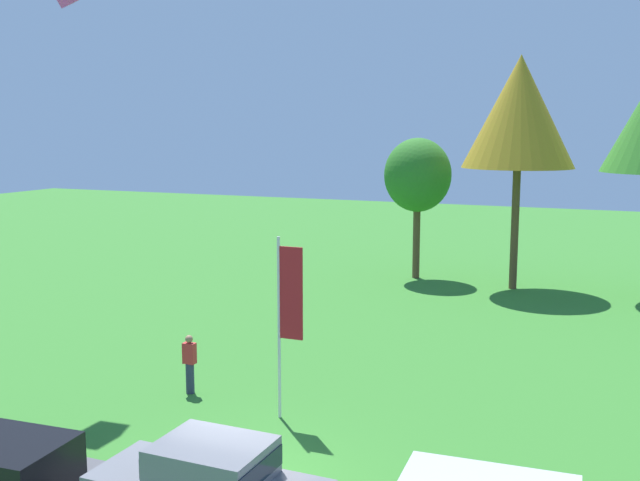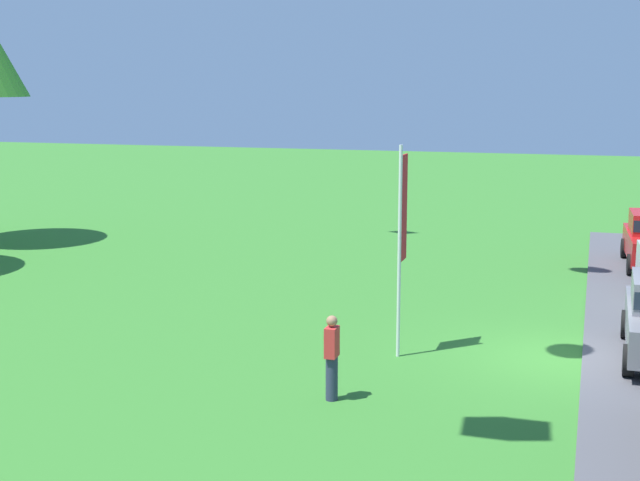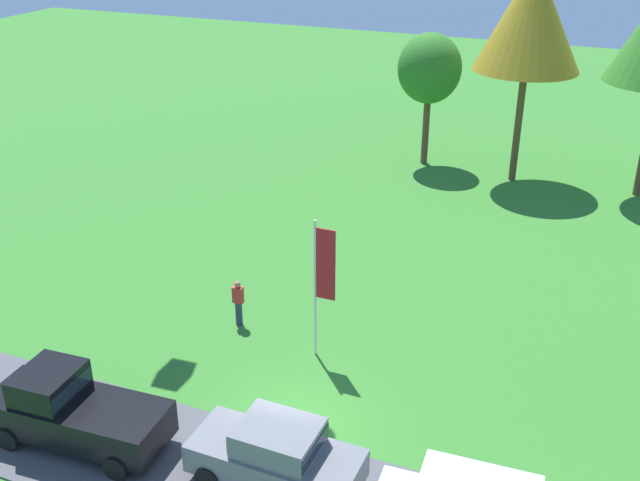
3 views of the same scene
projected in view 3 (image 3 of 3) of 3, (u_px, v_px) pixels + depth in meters
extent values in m
plane|color=#337528|center=(293.00, 425.00, 21.36)|extent=(120.00, 120.00, 0.00)
cube|color=black|center=(79.00, 417.00, 20.29)|extent=(5.11, 2.20, 1.00)
cube|color=black|center=(49.00, 384.00, 20.14)|extent=(1.61, 1.85, 0.80)
cube|color=#19232D|center=(49.00, 384.00, 20.14)|extent=(1.63, 1.82, 0.44)
cylinder|color=black|center=(8.00, 438.00, 20.25)|extent=(0.69, 0.28, 0.68)
cylinder|color=black|center=(50.00, 399.00, 21.78)|extent=(0.69, 0.28, 0.68)
cylinder|color=black|center=(116.00, 467.00, 19.24)|extent=(0.69, 0.28, 0.68)
cylinder|color=black|center=(153.00, 424.00, 20.77)|extent=(0.69, 0.28, 0.68)
cube|color=slate|center=(276.00, 460.00, 18.90)|extent=(4.42, 1.85, 0.80)
cube|color=slate|center=(279.00, 438.00, 18.54)|extent=(2.02, 1.66, 0.70)
cube|color=#19232D|center=(279.00, 438.00, 18.54)|extent=(2.06, 1.63, 0.38)
cylinder|color=black|center=(208.00, 478.00, 18.90)|extent=(0.68, 0.25, 0.68)
cylinder|color=black|center=(241.00, 436.00, 20.32)|extent=(0.68, 0.25, 0.68)
cylinder|color=black|center=(343.00, 467.00, 19.24)|extent=(0.68, 0.25, 0.68)
cylinder|color=#2D334C|center=(239.00, 313.00, 26.02)|extent=(0.24, 0.24, 0.88)
cube|color=red|center=(238.00, 295.00, 25.70)|extent=(0.36, 0.22, 0.60)
sphere|color=#9E7051|center=(237.00, 284.00, 25.52)|extent=(0.22, 0.22, 0.22)
cylinder|color=brown|center=(426.00, 130.00, 40.46)|extent=(0.36, 0.36, 3.71)
ellipsoid|color=#2D7023|center=(430.00, 68.00, 39.00)|extent=(3.34, 3.34, 3.67)
cylinder|color=brown|center=(518.00, 126.00, 37.72)|extent=(0.36, 0.36, 5.71)
cone|color=olive|center=(531.00, 16.00, 35.37)|extent=(5.14, 5.14, 5.14)
cylinder|color=silver|center=(315.00, 290.00, 23.54)|extent=(0.08, 0.08, 4.81)
cube|color=red|center=(326.00, 265.00, 23.00)|extent=(0.64, 0.04, 2.41)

